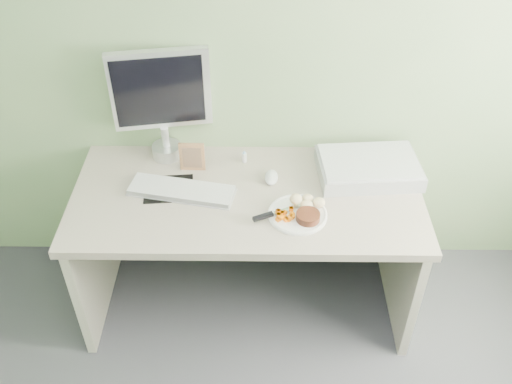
{
  "coord_description": "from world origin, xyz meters",
  "views": [
    {
      "loc": [
        0.06,
        -0.36,
        2.41
      ],
      "look_at": [
        0.04,
        1.5,
        0.85
      ],
      "focal_mm": 40.0,
      "sensor_mm": 36.0,
      "label": 1
    }
  ],
  "objects_px": {
    "desk": "(247,224)",
    "monitor": "(161,99)",
    "plate": "(298,214)",
    "scanner": "(368,168)"
  },
  "relations": [
    {
      "from": "plate",
      "to": "scanner",
      "type": "distance_m",
      "value": 0.46
    },
    {
      "from": "desk",
      "to": "monitor",
      "type": "relative_size",
      "value": 2.9
    },
    {
      "from": "desk",
      "to": "plate",
      "type": "height_order",
      "value": "plate"
    },
    {
      "from": "desk",
      "to": "plate",
      "type": "relative_size",
      "value": 6.17
    },
    {
      "from": "plate",
      "to": "scanner",
      "type": "bearing_deg",
      "value": 40.49
    },
    {
      "from": "plate",
      "to": "scanner",
      "type": "relative_size",
      "value": 0.55
    },
    {
      "from": "desk",
      "to": "monitor",
      "type": "xyz_separation_m",
      "value": [
        -0.4,
        0.31,
        0.49
      ]
    },
    {
      "from": "plate",
      "to": "desk",
      "type": "bearing_deg",
      "value": 148.14
    },
    {
      "from": "plate",
      "to": "monitor",
      "type": "distance_m",
      "value": 0.83
    },
    {
      "from": "scanner",
      "to": "monitor",
      "type": "xyz_separation_m",
      "value": [
        -0.97,
        0.16,
        0.27
      ]
    }
  ]
}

